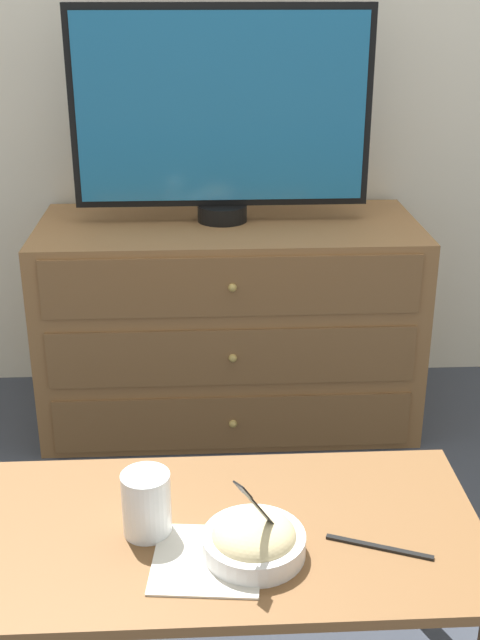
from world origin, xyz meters
TOP-DOWN VIEW (x-y plane):
  - ground_plane at (0.00, 0.00)m, footprint 12.00×12.00m
  - dresser at (-0.06, -0.29)m, footprint 1.14×0.53m
  - tv at (-0.08, -0.26)m, footprint 0.86×0.15m
  - coffee_table at (-0.14, -1.42)m, footprint 0.98×0.48m
  - takeout_bowl at (-0.07, -1.49)m, footprint 0.18×0.18m
  - drink_cup at (-0.25, -1.42)m, footprint 0.09×0.09m
  - napkin at (-0.15, -1.50)m, footprint 0.20×0.20m
  - knife at (0.15, -1.49)m, footprint 0.18×0.08m

SIDE VIEW (x-z plane):
  - ground_plane at x=0.00m, z-range 0.00..0.00m
  - dresser at x=-0.06m, z-range 0.00..0.64m
  - coffee_table at x=-0.14m, z-range 0.14..0.54m
  - napkin at x=-0.15m, z-range 0.40..0.40m
  - knife at x=0.15m, z-range 0.40..0.40m
  - takeout_bowl at x=-0.07m, z-range 0.34..0.51m
  - drink_cup at x=-0.25m, z-range 0.39..0.51m
  - tv at x=-0.08m, z-range 0.65..1.26m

